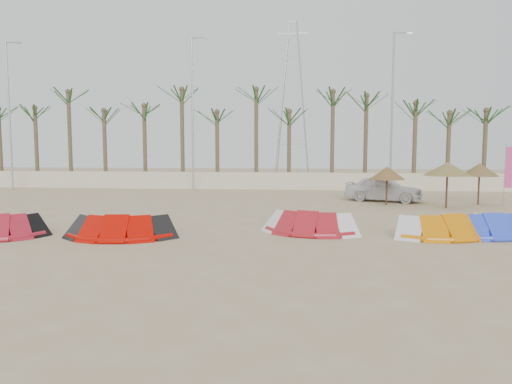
# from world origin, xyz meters

# --- Properties ---
(ground) EXTENTS (120.00, 120.00, 0.00)m
(ground) POSITION_xyz_m (0.00, 0.00, 0.00)
(ground) COLOR tan
(ground) RESTS_ON ground
(boundary_wall) EXTENTS (60.00, 0.30, 1.30)m
(boundary_wall) POSITION_xyz_m (0.00, 22.00, 0.65)
(boundary_wall) COLOR beige
(boundary_wall) RESTS_ON ground
(palm_line) EXTENTS (52.00, 4.00, 7.70)m
(palm_line) POSITION_xyz_m (0.67, 23.50, 6.44)
(palm_line) COLOR brown
(palm_line) RESTS_ON ground
(lamp_a) EXTENTS (1.25, 0.14, 11.00)m
(lamp_a) POSITION_xyz_m (-19.96, 20.00, 5.77)
(lamp_a) COLOR #A5A8AD
(lamp_a) RESTS_ON ground
(lamp_b) EXTENTS (1.25, 0.14, 11.00)m
(lamp_b) POSITION_xyz_m (-5.96, 20.00, 5.77)
(lamp_b) COLOR #A5A8AD
(lamp_b) RESTS_ON ground
(lamp_c) EXTENTS (1.25, 0.14, 11.00)m
(lamp_c) POSITION_xyz_m (8.04, 20.00, 5.77)
(lamp_c) COLOR #A5A8AD
(lamp_c) RESTS_ON ground
(pylon) EXTENTS (3.00, 3.00, 14.00)m
(pylon) POSITION_xyz_m (1.00, 28.00, 0.00)
(pylon) COLOR #A5A8AD
(pylon) RESTS_ON ground
(kite_red_left) EXTENTS (3.44, 2.56, 0.90)m
(kite_red_left) POSITION_xyz_m (-8.38, 2.23, 0.42)
(kite_red_left) COLOR #A41828
(kite_red_left) RESTS_ON ground
(kite_red_mid) EXTENTS (3.80, 1.82, 0.90)m
(kite_red_mid) POSITION_xyz_m (-4.31, 2.68, 0.42)
(kite_red_mid) COLOR #BA0700
(kite_red_mid) RESTS_ON ground
(kite_red_right) EXTENTS (3.68, 2.27, 0.90)m
(kite_red_right) POSITION_xyz_m (2.15, 4.18, 0.42)
(kite_red_right) COLOR #A71822
(kite_red_right) RESTS_ON ground
(kite_orange) EXTENTS (3.98, 2.51, 0.90)m
(kite_orange) POSITION_xyz_m (6.87, 3.97, 0.42)
(kite_orange) COLOR orange
(kite_orange) RESTS_ON ground
(kite_blue) EXTENTS (3.71, 2.12, 0.90)m
(kite_blue) POSITION_xyz_m (8.37, 4.26, 0.42)
(kite_blue) COLOR blue
(kite_blue) RESTS_ON ground
(parasol_left) EXTENTS (1.93, 1.93, 2.11)m
(parasol_left) POSITION_xyz_m (6.49, 12.85, 1.75)
(parasol_left) COLOR #4C331E
(parasol_left) RESTS_ON ground
(parasol_mid) EXTENTS (2.41, 2.41, 2.39)m
(parasol_mid) POSITION_xyz_m (9.36, 11.93, 2.03)
(parasol_mid) COLOR #4C331E
(parasol_mid) RESTS_ON ground
(parasol_right) EXTENTS (1.99, 1.99, 2.28)m
(parasol_right) POSITION_xyz_m (11.57, 13.61, 1.92)
(parasol_right) COLOR #4C331E
(parasol_right) RESTS_ON ground
(flag_pink) EXTENTS (0.45, 0.10, 3.35)m
(flag_pink) POSITION_xyz_m (12.78, 12.93, 1.99)
(flag_pink) COLOR #A5A8AD
(flag_pink) RESTS_ON ground
(car) EXTENTS (4.70, 3.26, 1.49)m
(car) POSITION_xyz_m (6.63, 14.69, 0.74)
(car) COLOR silver
(car) RESTS_ON ground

